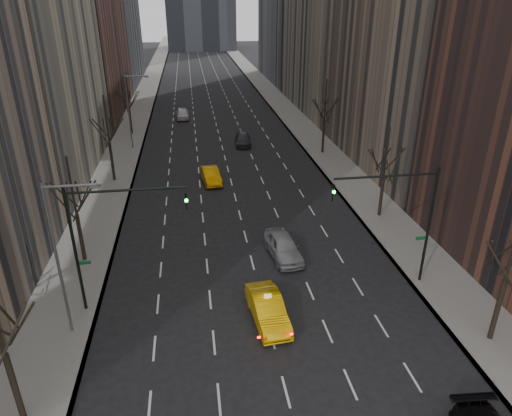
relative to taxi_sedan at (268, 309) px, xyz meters
name	(u,v)px	position (x,y,z in m)	size (l,w,h in m)	color
sidewalk_left	(141,106)	(-12.26, 60.53, -0.73)	(4.50, 320.00, 0.15)	slate
sidewalk_right	(278,102)	(12.24, 60.53, -0.73)	(4.50, 320.00, 0.15)	slate
tree_lw_a	(5,355)	(-12.01, -5.47, 3.07)	(3.36, 3.50, 8.28)	black
tree_lw_b	(77,215)	(-12.01, 8.53, 2.91)	(3.36, 3.50, 7.82)	black
tree_lw_c	(110,144)	(-12.01, 24.53, 3.23)	(3.36, 3.50, 8.74)	black
tree_lw_d	(129,109)	(-12.01, 42.53, 2.75)	(3.36, 3.50, 7.36)	black
tree_rw_a	(505,281)	(11.99, -3.47, 3.07)	(3.36, 3.50, 8.28)	black
tree_rw_b	(384,176)	(11.99, 12.53, 2.91)	(3.36, 3.50, 7.82)	black
tree_rw_c	(324,121)	(11.99, 30.53, 3.23)	(3.36, 3.50, 8.74)	black
traffic_mast_left	(102,229)	(-9.12, 2.53, 4.68)	(6.69, 0.39, 8.00)	black
traffic_mast_right	(407,209)	(9.09, 2.53, 4.68)	(6.69, 0.39, 8.00)	black
streetlight_near	(62,246)	(-10.85, 0.53, 4.81)	(2.83, 0.22, 9.00)	slate
streetlight_far	(131,104)	(-10.85, 35.53, 4.81)	(2.83, 0.22, 9.00)	slate
taxi_sedan	(268,309)	(0.00, 0.00, 0.00)	(1.71, 4.89, 1.61)	#F3B005
silver_sedan_ahead	(283,247)	(2.36, 7.04, 0.04)	(1.99, 4.95, 1.69)	gray
far_taxi	(211,175)	(-2.09, 22.81, -0.05)	(1.59, 4.57, 1.50)	#FFA105
far_suv_grey	(243,140)	(2.75, 35.44, -0.10)	(1.97, 4.84, 1.40)	#2D2E32
far_car_white	(182,113)	(-5.02, 50.83, 0.01)	(1.92, 4.78, 1.63)	silver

